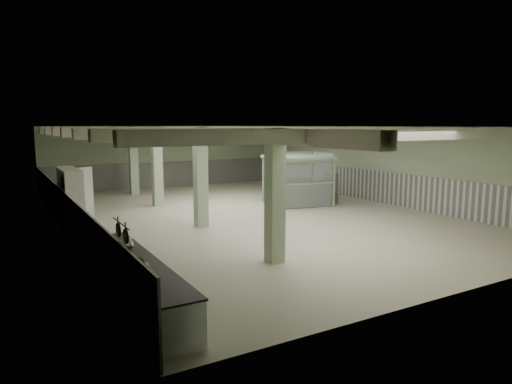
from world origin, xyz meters
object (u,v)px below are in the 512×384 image
guard_booth (298,171)px  filing_cabinet (332,188)px  walkin_cooler (71,199)px  prep_counter (136,282)px

guard_booth → filing_cabinet: size_ratio=2.25×
filing_cabinet → walkin_cooler: bearing=-159.5°
walkin_cooler → filing_cabinet: bearing=-1.5°
prep_counter → filing_cabinet: filing_cabinet is taller
walkin_cooler → guard_booth: bearing=0.7°
prep_counter → walkin_cooler: bearing=90.6°
guard_booth → filing_cabinet: guard_booth is taller
walkin_cooler → guard_booth: guard_booth is taller
filing_cabinet → guard_booth: bearing=-172.6°
guard_booth → filing_cabinet: 1.93m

